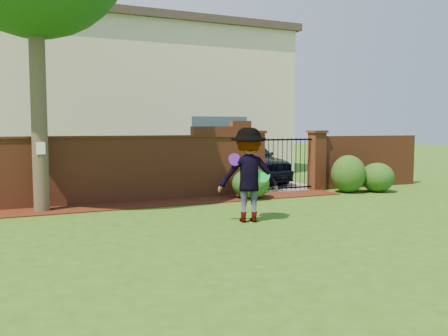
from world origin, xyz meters
name	(u,v)px	position (x,y,z in m)	size (l,w,h in m)	color
ground	(245,226)	(0.00, 0.00, -0.01)	(80.00, 80.00, 0.01)	#2B5415
mulch_bed	(152,204)	(-0.95, 3.34, 0.01)	(11.10, 1.08, 0.03)	#351309
brick_wall	(105,168)	(-2.01, 4.00, 0.93)	(8.70, 0.31, 2.16)	brown
brick_wall_return	(367,161)	(6.60, 4.00, 0.85)	(4.00, 0.25, 1.70)	brown
pillar_left	(255,162)	(2.40, 4.00, 0.96)	(0.50, 0.50, 1.88)	brown
pillar_right	(317,160)	(4.60, 4.00, 0.96)	(0.50, 0.50, 1.88)	brown
iron_gate	(287,164)	(3.50, 4.00, 0.85)	(1.78, 0.03, 1.60)	black
driveway	(231,179)	(3.50, 8.00, 0.01)	(3.20, 8.00, 0.01)	slate
house	(139,100)	(1.00, 12.00, 3.16)	(12.40, 6.40, 6.30)	beige
car	(248,160)	(3.62, 6.84, 0.79)	(1.86, 4.63, 1.58)	black
paper_notice	(41,148)	(-3.60, 3.21, 1.50)	(0.20, 0.01, 0.28)	white
shrub_left	(251,184)	(1.79, 3.13, 0.42)	(1.04, 1.04, 0.85)	#154514
shrub_middle	(348,174)	(5.10, 3.07, 0.57)	(1.03, 1.03, 1.14)	#154514
shrub_right	(377,177)	(5.99, 2.80, 0.45)	(1.01, 1.01, 0.90)	#154514
man	(248,175)	(0.24, 0.31, 0.99)	(1.27, 0.73, 1.97)	gray
frisbee_purple	(235,160)	(-0.09, 0.28, 1.32)	(0.26, 0.26, 0.02)	#5E1CB3
frisbee_green	(263,176)	(0.50, 0.14, 0.98)	(0.28, 0.28, 0.03)	green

